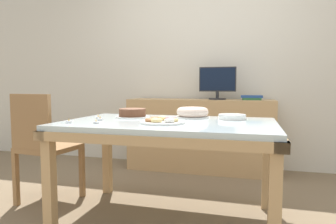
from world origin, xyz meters
The scene contains 15 objects.
ground_plane centered at (0.00, 0.00, 0.00)m, with size 12.00×12.00×0.00m, color #7A664C.
wall_back centered at (0.00, 1.71, 1.30)m, with size 8.00×0.10×2.60m, color silver.
dining_table centered at (0.00, 0.00, 0.66)m, with size 1.55×0.97×0.74m.
chair centered at (-1.11, 0.02, 0.52)m, with size 0.47×0.47×0.94m.
sideboard centered at (0.00, 1.41, 0.42)m, with size 1.70×0.44×0.85m.
computer_monitor centered at (0.20, 1.41, 1.04)m, with size 0.42×0.20×0.38m.
book_stack centered at (0.59, 1.41, 0.88)m, with size 0.24×0.17×0.05m.
cake_chocolate_round centered at (-0.35, 0.17, 0.78)m, with size 0.28×0.28×0.07m.
cake_golden_bundt centered at (0.12, 0.29, 0.79)m, with size 0.27×0.27×0.09m.
pastry_platter centered at (-0.01, -0.12, 0.76)m, with size 0.32×0.32×0.04m.
plate_stack centered at (0.44, 0.25, 0.76)m, with size 0.21×0.21×0.04m.
tealight_near_cakes centered at (-0.58, 0.02, 0.76)m, with size 0.04×0.04×0.04m.
tealight_near_front centered at (-0.51, -0.09, 0.76)m, with size 0.04×0.04×0.04m.
tealight_left_edge centered at (-0.44, -0.27, 0.76)m, with size 0.04×0.04×0.04m.
tealight_right_edge centered at (-0.64, -0.30, 0.76)m, with size 0.04×0.04×0.04m.
Camera 1 is at (0.57, -2.10, 0.99)m, focal length 32.00 mm.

